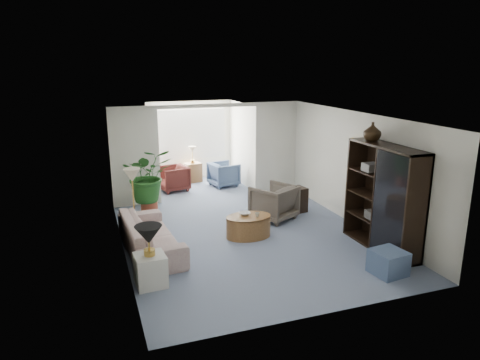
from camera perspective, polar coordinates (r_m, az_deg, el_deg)
name	(u,v)px	position (r m, az deg, el deg)	size (l,w,h in m)	color
floor	(250,239)	(9.17, 1.26, -7.57)	(6.00, 6.00, 0.00)	gray
sunroom_floor	(200,187)	(12.88, -5.21, -0.95)	(2.60, 2.60, 0.00)	gray
back_pier_left	(135,157)	(11.20, -13.40, 2.88)	(1.20, 0.12, 2.50)	white
back_pier_right	(276,148)	(12.18, 4.67, 4.19)	(1.20, 0.12, 2.50)	white
back_header	(208,106)	(11.38, -4.10, 9.55)	(2.60, 0.12, 0.10)	white
window_pane	(190,134)	(13.60, -6.49, 5.91)	(2.20, 0.02, 1.50)	white
window_blinds	(190,134)	(13.58, -6.46, 5.89)	(2.20, 0.02, 1.50)	white
framed_picture	(360,151)	(9.71, 15.27, 3.67)	(0.04, 0.50, 0.40)	beige
sofa	(150,235)	(8.64, -11.50, -6.98)	(2.25, 0.88, 0.66)	beige
end_table	(151,270)	(7.42, -11.48, -11.34)	(0.48, 0.48, 0.53)	silver
table_lamp	(149,235)	(7.17, -11.73, -6.94)	(0.44, 0.44, 0.30)	black
floor_lamp	(132,175)	(9.41, -13.78, 0.61)	(0.36, 0.36, 0.28)	beige
coffee_table	(248,226)	(9.19, 1.11, -6.01)	(0.95, 0.95, 0.45)	#986537
coffee_bowl	(245,214)	(9.18, 0.60, -4.35)	(0.23, 0.23, 0.06)	white
coffee_cup	(257,215)	(9.06, 2.23, -4.51)	(0.10, 0.10, 0.09)	beige
wingback_chair	(274,202)	(10.19, 4.38, -2.86)	(0.86, 0.89, 0.81)	#675F51
side_table_dark	(295,200)	(10.76, 7.14, -2.54)	(0.50, 0.40, 0.60)	black
entertainment_cabinet	(383,198)	(8.82, 18.04, -2.23)	(0.49, 1.83, 2.04)	black
cabinet_urn	(372,132)	(8.95, 16.72, 6.02)	(0.35, 0.35, 0.36)	black
ottoman	(388,262)	(8.07, 18.61, -10.05)	(0.52, 0.52, 0.42)	slate
plant_pot	(149,207)	(10.79, -11.62, -3.47)	(0.40, 0.40, 0.32)	#A5492F
house_plant	(148,175)	(10.57, -11.84, 0.64)	(1.15, 1.00, 1.28)	#21581E
sunroom_chair_blue	(224,174)	(12.92, -2.10, 0.76)	(0.74, 0.77, 0.70)	slate
sunroom_chair_maroon	(173,178)	(12.57, -8.64, 0.21)	(0.75, 0.78, 0.71)	#551F1D
sunroom_table	(193,172)	(13.45, -6.11, 0.99)	(0.47, 0.37, 0.58)	#986537
shelf_clutter	(382,201)	(8.77, 17.91, -2.59)	(0.30, 1.20, 1.06)	#5C5A56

